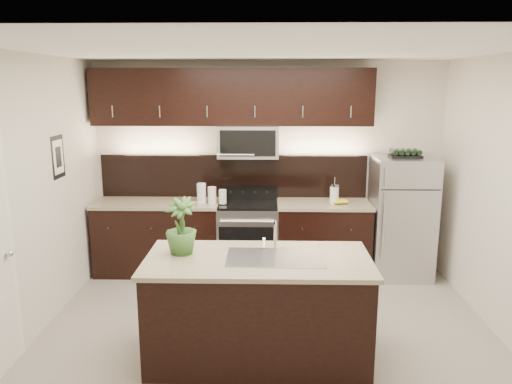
% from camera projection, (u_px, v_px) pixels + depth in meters
% --- Properties ---
extents(ground, '(4.50, 4.50, 0.00)m').
position_uv_depth(ground, '(267.00, 336.00, 4.88)').
color(ground, gray).
rests_on(ground, ground).
extents(room_walls, '(4.52, 4.02, 2.71)m').
position_uv_depth(room_walls, '(256.00, 166.00, 4.48)').
color(room_walls, beige).
rests_on(room_walls, ground).
extents(counter_run, '(3.51, 0.65, 0.94)m').
position_uv_depth(counter_run, '(232.00, 237.00, 6.44)').
color(counter_run, black).
rests_on(counter_run, ground).
extents(upper_fixtures, '(3.49, 0.40, 1.66)m').
position_uv_depth(upper_fixtures, '(234.00, 106.00, 6.22)').
color(upper_fixtures, black).
rests_on(upper_fixtures, counter_run).
extents(island, '(1.96, 0.96, 0.94)m').
position_uv_depth(island, '(258.00, 308.00, 4.42)').
color(island, black).
rests_on(island, ground).
extents(sink_faucet, '(0.84, 0.50, 0.28)m').
position_uv_depth(sink_faucet, '(275.00, 256.00, 4.32)').
color(sink_faucet, silver).
rests_on(sink_faucet, island).
extents(refrigerator, '(0.74, 0.67, 1.53)m').
position_uv_depth(refrigerator, '(401.00, 218.00, 6.26)').
color(refrigerator, '#B2B2B7').
rests_on(refrigerator, ground).
extents(wine_rack, '(0.38, 0.23, 0.09)m').
position_uv_depth(wine_rack, '(405.00, 154.00, 6.09)').
color(wine_rack, black).
rests_on(wine_rack, refrigerator).
extents(plant, '(0.33, 0.33, 0.50)m').
position_uv_depth(plant, '(181.00, 226.00, 4.39)').
color(plant, '#346026').
rests_on(plant, island).
extents(canisters, '(0.37, 0.14, 0.25)m').
position_uv_depth(canisters, '(209.00, 195.00, 6.26)').
color(canisters, silver).
rests_on(canisters, counter_run).
extents(french_press, '(0.11, 0.11, 0.33)m').
position_uv_depth(french_press, '(334.00, 194.00, 6.23)').
color(french_press, silver).
rests_on(french_press, counter_run).
extents(bananas, '(0.24, 0.21, 0.06)m').
position_uv_depth(bananas, '(336.00, 202.00, 6.22)').
color(bananas, gold).
rests_on(bananas, counter_run).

